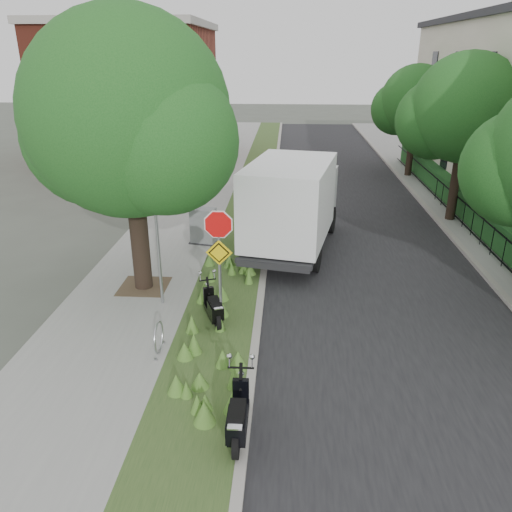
{
  "coord_description": "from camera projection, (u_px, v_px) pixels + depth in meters",
  "views": [
    {
      "loc": [
        0.16,
        -10.35,
        6.6
      ],
      "look_at": [
        -0.64,
        2.52,
        1.3
      ],
      "focal_mm": 35.0,
      "sensor_mm": 36.0,
      "label": 1
    }
  ],
  "objects": [
    {
      "name": "kerb_far",
      "position": [
        437.0,
        220.0,
        20.9
      ],
      "size": [
        0.2,
        60.0,
        0.13
      ],
      "primitive_type": "cube",
      "color": "#9E9991",
      "rests_on": "ground"
    },
    {
      "name": "far_tree_c",
      "position": [
        415.0,
        105.0,
        26.82
      ],
      "size": [
        4.37,
        3.89,
        5.93
      ],
      "color": "black",
      "rests_on": "ground"
    },
    {
      "name": "sign_assembly",
      "position": [
        219.0,
        246.0,
        11.8
      ],
      "size": [
        0.94,
        0.08,
        3.22
      ],
      "color": "#A5A8AD",
      "rests_on": "ground"
    },
    {
      "name": "road",
      "position": [
        353.0,
        219.0,
        21.12
      ],
      "size": [
        7.0,
        60.0,
        0.01
      ],
      "primitive_type": "cube",
      "color": "black",
      "rests_on": "ground"
    },
    {
      "name": "far_tree_b",
      "position": [
        463.0,
        114.0,
        19.28
      ],
      "size": [
        4.83,
        4.31,
        6.56
      ],
      "color": "black",
      "rests_on": "ground"
    },
    {
      "name": "box_truck",
      "position": [
        293.0,
        201.0,
        17.22
      ],
      "size": [
        3.56,
        6.51,
        2.79
      ],
      "color": "#262628",
      "rests_on": "ground"
    },
    {
      "name": "hedge_far",
      "position": [
        473.0,
        206.0,
        20.59
      ],
      "size": [
        1.0,
        24.0,
        1.1
      ],
      "primitive_type": "cube",
      "color": "#194719",
      "rests_on": "footpath_far"
    },
    {
      "name": "fence_far",
      "position": [
        456.0,
        206.0,
        20.63
      ],
      "size": [
        0.04,
        24.0,
        1.0
      ],
      "color": "black",
      "rests_on": "ground"
    },
    {
      "name": "bare_post",
      "position": [
        157.0,
        235.0,
        13.11
      ],
      "size": [
        0.08,
        0.08,
        4.0
      ],
      "color": "#A5A8AD",
      "rests_on": "ground"
    },
    {
      "name": "kerb_near",
      "position": [
        270.0,
        216.0,
        21.3
      ],
      "size": [
        0.2,
        60.0,
        0.13
      ],
      "primitive_type": "cube",
      "color": "#9E9991",
      "rests_on": "ground"
    },
    {
      "name": "scooter_far",
      "position": [
        238.0,
        422.0,
        8.85
      ],
      "size": [
        0.35,
        1.68,
        0.8
      ],
      "color": "black",
      "rests_on": "ground"
    },
    {
      "name": "street_tree_main",
      "position": [
        127.0,
        125.0,
        13.12
      ],
      "size": [
        6.21,
        5.54,
        7.66
      ],
      "color": "black",
      "rests_on": "ground"
    },
    {
      "name": "sidewalk_near",
      "position": [
        184.0,
        215.0,
        21.52
      ],
      "size": [
        3.5,
        60.0,
        0.12
      ],
      "primitive_type": "cube",
      "color": "gray",
      "rests_on": "ground"
    },
    {
      "name": "utility_cabinet",
      "position": [
        204.0,
        226.0,
        18.02
      ],
      "size": [
        1.09,
        0.84,
        1.3
      ],
      "color": "#262628",
      "rests_on": "ground"
    },
    {
      "name": "footpath_far",
      "position": [
        478.0,
        221.0,
        20.8
      ],
      "size": [
        3.2,
        60.0,
        0.12
      ],
      "primitive_type": "cube",
      "color": "gray",
      "rests_on": "ground"
    },
    {
      "name": "brick_building",
      "position": [
        135.0,
        92.0,
        31.33
      ],
      "size": [
        9.4,
        10.4,
        8.3
      ],
      "color": "maroon",
      "rests_on": "ground"
    },
    {
      "name": "bike_hoop",
      "position": [
        159.0,
        337.0,
        11.48
      ],
      "size": [
        0.06,
        0.78,
        0.77
      ],
      "color": "#A5A8AD",
      "rests_on": "ground"
    },
    {
      "name": "ground",
      "position": [
        276.0,
        346.0,
        12.07
      ],
      "size": [
        120.0,
        120.0,
        0.0
      ],
      "primitive_type": "plane",
      "color": "#4C5147",
      "rests_on": "ground"
    },
    {
      "name": "verge",
      "position": [
        247.0,
        216.0,
        21.36
      ],
      "size": [
        2.0,
        60.0,
        0.12
      ],
      "primitive_type": "cube",
      "color": "#2F4C20",
      "rests_on": "ground"
    },
    {
      "name": "scooter_near",
      "position": [
        214.0,
        310.0,
        12.73
      ],
      "size": [
        0.7,
        1.44,
        0.72
      ],
      "color": "black",
      "rests_on": "ground"
    }
  ]
}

